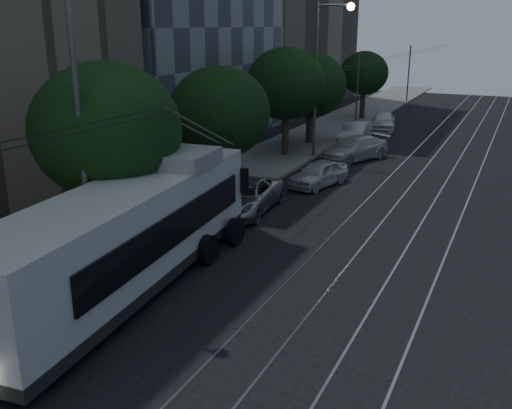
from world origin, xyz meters
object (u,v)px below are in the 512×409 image
(trolleybus, at_px, (131,234))
(car_white_c, at_px, (355,133))
(car_white_b, at_px, (354,149))
(car_white_d, at_px, (383,121))
(pickup_silver, at_px, (245,196))
(streetlamp_far, at_px, (322,65))
(car_white_a, at_px, (319,174))
(streetlamp_near, at_px, (87,88))

(trolleybus, bearing_deg, car_white_c, 84.47)
(car_white_b, distance_m, car_white_d, 10.91)
(car_white_d, bearing_deg, pickup_silver, -102.97)
(car_white_b, height_order, car_white_c, car_white_c)
(trolleybus, relative_size, streetlamp_far, 1.38)
(car_white_a, xyz_separation_m, car_white_d, (-0.77, 17.53, 0.09))
(car_white_d, bearing_deg, trolleybus, -102.05)
(pickup_silver, distance_m, car_white_d, 23.01)
(car_white_a, bearing_deg, trolleybus, -80.58)
(pickup_silver, relative_size, streetlamp_near, 0.49)
(trolleybus, bearing_deg, pickup_silver, 85.98)
(trolleybus, xyz_separation_m, pickup_silver, (-0.20, 8.47, -1.08))
(car_white_a, bearing_deg, pickup_silver, -91.15)
(trolleybus, xyz_separation_m, streetlamp_near, (-1.14, -0.13, 4.52))
(streetlamp_near, distance_m, streetlamp_far, 20.17)
(car_white_a, distance_m, streetlamp_near, 15.38)
(trolleybus, bearing_deg, streetlamp_far, 86.61)
(car_white_a, relative_size, streetlamp_near, 0.37)
(pickup_silver, bearing_deg, car_white_c, 84.02)
(car_white_a, height_order, car_white_b, car_white_b)
(trolleybus, relative_size, car_white_b, 2.63)
(trolleybus, distance_m, car_white_c, 25.41)
(car_white_c, height_order, streetlamp_near, streetlamp_near)
(streetlamp_near, bearing_deg, trolleybus, 6.64)
(car_white_b, bearing_deg, car_white_c, 130.02)
(car_white_b, relative_size, car_white_c, 1.07)
(streetlamp_far, bearing_deg, car_white_b, 15.05)
(car_white_d, xyz_separation_m, streetlamp_far, (-1.32, -11.45, 5.03))
(pickup_silver, bearing_deg, streetlamp_near, -101.33)
(car_white_c, bearing_deg, car_white_d, 80.79)
(streetlamp_far, bearing_deg, streetlamp_near, -91.28)
(car_white_b, height_order, streetlamp_near, streetlamp_near)
(car_white_a, relative_size, car_white_c, 0.84)
(pickup_silver, bearing_deg, car_white_a, 68.63)
(car_white_c, bearing_deg, car_white_a, -87.28)
(car_white_a, distance_m, streetlamp_far, 8.22)
(car_white_a, bearing_deg, car_white_c, 111.79)
(trolleybus, height_order, streetlamp_far, streetlamp_far)
(car_white_a, bearing_deg, streetlamp_near, -85.09)
(car_white_a, distance_m, car_white_c, 11.52)
(trolleybus, height_order, pickup_silver, trolleybus)
(car_white_c, bearing_deg, car_white_b, -78.40)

